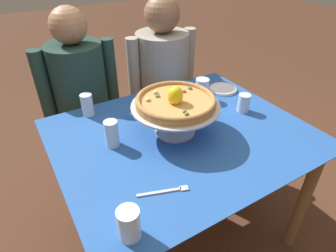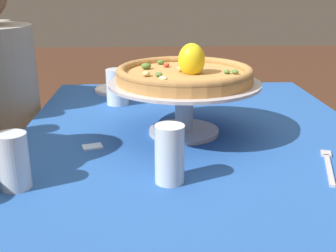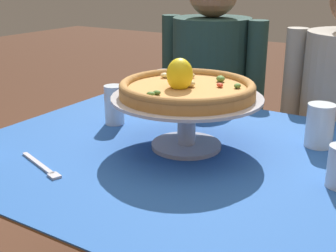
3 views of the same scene
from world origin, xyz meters
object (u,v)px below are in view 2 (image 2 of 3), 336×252
Objects in this scene: side_plate at (116,89)px; dinner_fork at (328,165)px; pizza at (185,73)px; water_glass_back_left at (14,165)px; water_glass_side_left at (170,158)px; water_glass_side_right at (181,84)px; water_glass_back_right at (118,89)px; pizza_stand at (184,97)px; sugar_packet at (92,147)px.

dinner_fork is (-0.73, -0.54, -0.01)m from side_plate.
pizza reaches higher than water_glass_back_left.
water_glass_back_left is at bearing 91.96° from water_glass_side_left.
water_glass_side_right is 0.80× the size of water_glass_back_right.
dinner_fork is (-0.24, -0.31, -0.17)m from pizza.
water_glass_back_left is at bearing 169.54° from side_plate.
water_glass_back_right is 1.04× the size of water_glass_back_left.
pizza_stand is at bearing -155.40° from side_plate.
side_plate reaches higher than dinner_fork.
pizza is at bearing -155.36° from side_plate.
water_glass_side_right is at bearing -3.11° from pizza.
side_plate is at bearing 12.06° from water_glass_side_left.
water_glass_back_right is 0.64× the size of dinner_fork.
sugar_packet is at bearing 43.15° from water_glass_side_left.
side_plate is at bearing 36.49° from dinner_fork.
water_glass_back_right is 0.97× the size of water_glass_side_left.
water_glass_side_right is 0.26m from side_plate.
water_glass_back_right reaches higher than sugar_packet.
water_glass_back_right is 0.63m from water_glass_side_left.
water_glass_side_left is 1.07× the size of water_glass_back_left.
water_glass_side_right is at bearing 23.86° from dinner_fork.
water_glass_side_left is at bearing 169.46° from pizza_stand.
water_glass_side_left reaches higher than water_glass_back_left.
sugar_packet is (0.20, 0.19, -0.05)m from water_glass_side_left.
side_plate is (0.80, -0.15, -0.04)m from water_glass_back_left.
pizza_stand is 4.20× the size of water_glass_side_right.
water_glass_back_right reaches higher than dinner_fork.
pizza_stand is at bearing -68.10° from sugar_packet.
pizza is 0.43m from dinner_fork.
water_glass_side_left reaches higher than water_glass_back_right.
pizza is at bearing -146.51° from water_glass_back_right.
dinner_fork is at bearing -80.63° from water_glass_side_left.
dinner_fork is (-0.55, -0.52, -0.05)m from water_glass_back_right.
water_glass_side_right is at bearing -105.90° from side_plate.
pizza is at bearing -50.31° from water_glass_back_left.
water_glass_back_right is at bearing -5.38° from sugar_packet.
pizza is 0.56m from side_plate.
dinner_fork reaches higher than sugar_packet.
water_glass_side_left is 0.38m from dinner_fork.
water_glass_back_left is at bearing 95.98° from dinner_fork.
side_plate is at bearing -10.46° from water_glass_back_left.
dinner_fork is at bearing -156.14° from water_glass_side_right.
dinner_fork is (0.06, -0.37, -0.05)m from water_glass_side_left.
sugar_packet is at bearing 111.67° from pizza.
sugar_packet is at bearing 111.90° from pizza_stand.
side_plate is at bearing 24.64° from pizza.
dinner_fork is (-0.66, -0.29, -0.04)m from water_glass_side_right.
pizza_stand is at bearing -10.54° from water_glass_side_left.
water_glass_back_left is 0.69m from dinner_fork.
sugar_packet is at bearing -31.06° from water_glass_back_left.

